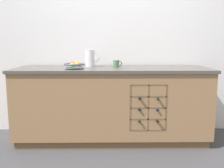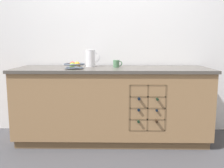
# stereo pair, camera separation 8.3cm
# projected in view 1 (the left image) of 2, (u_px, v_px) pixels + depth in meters

# --- Properties ---
(ground_plane) EXTENTS (14.00, 14.00, 0.00)m
(ground_plane) POSITION_uv_depth(u_px,v_px,m) (112.00, 139.00, 3.11)
(ground_plane) COLOR #424247
(back_wall) EXTENTS (4.66, 0.06, 2.55)m
(back_wall) POSITION_uv_depth(u_px,v_px,m) (112.00, 36.00, 3.31)
(back_wall) COLOR white
(back_wall) RESTS_ON ground_plane
(kitchen_island) EXTENTS (2.30, 0.74, 0.89)m
(kitchen_island) POSITION_uv_depth(u_px,v_px,m) (112.00, 104.00, 3.03)
(kitchen_island) COLOR brown
(kitchen_island) RESTS_ON ground_plane
(fruit_bowl) EXTENTS (0.24, 0.24, 0.08)m
(fruit_bowl) POSITION_uv_depth(u_px,v_px,m) (74.00, 65.00, 2.83)
(fruit_bowl) COLOR #4C5666
(fruit_bowl) RESTS_ON kitchen_island
(white_pitcher) EXTENTS (0.18, 0.12, 0.21)m
(white_pitcher) POSITION_uv_depth(u_px,v_px,m) (90.00, 58.00, 3.12)
(white_pitcher) COLOR white
(white_pitcher) RESTS_ON kitchen_island
(ceramic_mug) EXTENTS (0.11, 0.07, 0.09)m
(ceramic_mug) POSITION_uv_depth(u_px,v_px,m) (116.00, 64.00, 3.02)
(ceramic_mug) COLOR #4C7A56
(ceramic_mug) RESTS_ON kitchen_island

